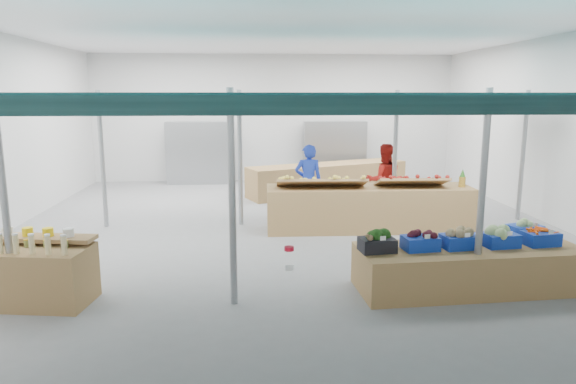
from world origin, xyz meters
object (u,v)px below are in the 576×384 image
(fruit_counter, at_px, (369,208))
(vendor_left, at_px, (308,182))
(bottle_shelf, at_px, (26,272))
(vendor_right, at_px, (384,181))
(veg_counter, at_px, (469,268))
(crate_stack, at_px, (468,256))

(fruit_counter, xyz_separation_m, vendor_left, (-1.20, 1.10, 0.41))
(fruit_counter, bearing_deg, bottle_shelf, -146.74)
(fruit_counter, relative_size, vendor_right, 2.50)
(vendor_right, bearing_deg, vendor_left, 0.97)
(bottle_shelf, bearing_deg, vendor_left, 54.48)
(veg_counter, bearing_deg, crate_stack, 64.65)
(vendor_left, bearing_deg, vendor_right, -179.03)
(bottle_shelf, relative_size, vendor_left, 1.09)
(fruit_counter, bearing_deg, vendor_left, 138.46)
(bottle_shelf, distance_m, crate_stack, 6.70)
(bottle_shelf, relative_size, vendor_right, 1.09)
(crate_stack, relative_size, vendor_left, 0.38)
(bottle_shelf, distance_m, vendor_right, 7.88)
(veg_counter, distance_m, vendor_right, 4.68)
(fruit_counter, height_order, vendor_right, vendor_right)
(bottle_shelf, bearing_deg, veg_counter, 8.74)
(crate_stack, height_order, vendor_right, vendor_right)
(bottle_shelf, distance_m, veg_counter, 6.45)
(bottle_shelf, bearing_deg, fruit_counter, 40.52)
(fruit_counter, bearing_deg, vendor_right, 62.36)
(veg_counter, xyz_separation_m, vendor_right, (-0.14, 4.65, 0.55))
(veg_counter, distance_m, crate_stack, 0.61)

